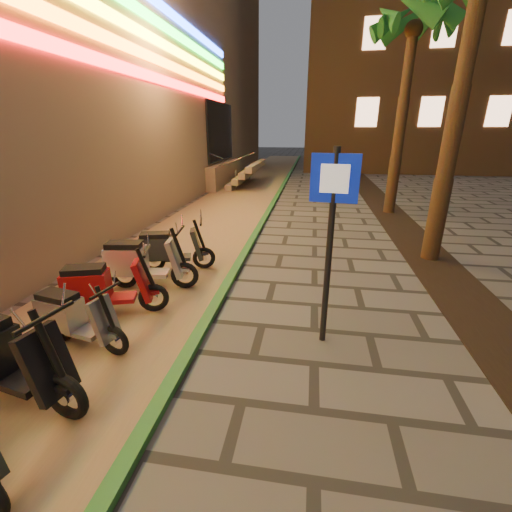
% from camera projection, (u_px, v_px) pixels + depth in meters
% --- Properties ---
extents(parking_strip, '(3.40, 60.00, 0.01)m').
position_uv_depth(parking_strip, '(216.00, 218.00, 12.06)').
color(parking_strip, '#8C7251').
rests_on(parking_strip, ground).
extents(green_curb, '(0.18, 60.00, 0.10)m').
position_uv_depth(green_curb, '(264.00, 219.00, 11.79)').
color(green_curb, '#286C2B').
rests_on(green_curb, ground).
extents(planting_strip, '(1.20, 40.00, 0.02)m').
position_uv_depth(planting_strip, '(462.00, 295.00, 6.50)').
color(planting_strip, black).
rests_on(planting_strip, ground).
extents(palm_d, '(2.97, 3.02, 7.16)m').
position_uv_depth(palm_d, '(414.00, 30.00, 10.91)').
color(palm_d, '#472D19').
rests_on(palm_d, ground).
extents(pedestrian_sign, '(0.61, 0.12, 2.77)m').
position_uv_depth(pedestrian_sign, '(331.00, 224.00, 4.51)').
color(pedestrian_sign, black).
rests_on(pedestrian_sign, ground).
extents(scooter_6, '(1.86, 0.82, 1.31)m').
position_uv_depth(scooter_6, '(1.00, 357.00, 3.84)').
color(scooter_6, black).
rests_on(scooter_6, ground).
extents(scooter_7, '(1.48, 0.66, 1.04)m').
position_uv_depth(scooter_7, '(73.00, 317.00, 4.87)').
color(scooter_7, black).
rests_on(scooter_7, ground).
extents(scooter_8, '(1.64, 0.87, 1.17)m').
position_uv_depth(scooter_8, '(103.00, 288.00, 5.66)').
color(scooter_8, black).
rests_on(scooter_8, ground).
extents(scooter_9, '(1.77, 0.73, 1.24)m').
position_uv_depth(scooter_9, '(141.00, 263.00, 6.62)').
color(scooter_9, black).
rests_on(scooter_9, ground).
extents(scooter_10, '(1.61, 0.84, 1.14)m').
position_uv_depth(scooter_10, '(168.00, 249.00, 7.49)').
color(scooter_10, black).
rests_on(scooter_10, ground).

